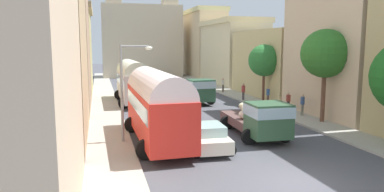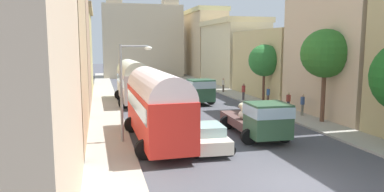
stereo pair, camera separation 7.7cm
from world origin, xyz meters
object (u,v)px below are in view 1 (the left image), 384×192
pedestrian_0 (223,84)px  pedestrian_1 (302,104)px  pedestrian_4 (288,101)px  streetlamp_near (127,84)px  car_3 (169,105)px  pedestrian_2 (243,91)px  pedestrian_3 (268,95)px  car_2 (208,137)px  car_0 (173,85)px  cargo_truck_0 (259,118)px  car_1 (162,79)px  parked_bus_0 (157,103)px  parked_bus_1 (132,80)px  cargo_truck_1 (196,91)px

pedestrian_0 → pedestrian_1: size_ratio=0.97×
pedestrian_4 → streetlamp_near: (-13.83, -6.34, 2.46)m
car_3 → pedestrian_1: size_ratio=2.18×
pedestrian_2 → pedestrian_3: 3.06m
car_2 → pedestrian_3: (9.99, 13.12, 0.26)m
car_0 → car_2: (-3.38, -25.94, -0.06)m
pedestrian_2 → streetlamp_near: size_ratio=0.32×
cargo_truck_0 → streetlamp_near: (-7.78, 0.95, 2.20)m
car_1 → pedestrian_0: size_ratio=2.46×
cargo_truck_0 → car_1: cargo_truck_0 is taller
parked_bus_0 → pedestrian_4: bearing=28.5°
car_1 → pedestrian_2: size_ratio=2.45×
parked_bus_0 → pedestrian_3: size_ratio=5.55×
cargo_truck_0 → car_1: size_ratio=1.52×
pedestrian_2 → pedestrian_3: pedestrian_2 is taller
parked_bus_1 → car_2: parked_bus_1 is taller
car_1 → parked_bus_1: bearing=-108.6°
car_1 → car_3: (-3.60, -24.10, 0.02)m
car_3 → cargo_truck_0: bearing=-68.3°
parked_bus_0 → car_1: (5.95, 32.87, -1.61)m
parked_bus_1 → pedestrian_3: bearing=-19.0°
car_3 → pedestrian_0: size_ratio=2.23×
car_2 → pedestrian_1: bearing=35.0°
parked_bus_1 → cargo_truck_0: bearing=-68.8°
streetlamp_near → parked_bus_1: bearing=83.7°
cargo_truck_0 → cargo_truck_1: (-0.14, 14.16, -0.00)m
parked_bus_1 → pedestrian_2: bearing=-8.0°
car_3 → car_1: bearing=81.5°
car_3 → streetlamp_near: 9.79m
parked_bus_1 → cargo_truck_1: parked_bus_1 is taller
parked_bus_0 → pedestrian_4: 13.89m
parked_bus_0 → cargo_truck_1: 14.77m
car_1 → pedestrian_4: (6.20, -26.27, 0.28)m
parked_bus_0 → pedestrian_1: size_ratio=5.18×
pedestrian_3 → streetlamp_near: bearing=-143.1°
parked_bus_0 → pedestrian_4: (12.15, 6.60, -1.33)m
car_3 → pedestrian_3: size_ratio=2.33×
streetlamp_near → pedestrian_4: bearing=24.6°
pedestrian_4 → streetlamp_near: size_ratio=0.31×
parked_bus_1 → car_0: (5.80, 8.55, -1.54)m
parked_bus_1 → car_1: size_ratio=2.10×
pedestrian_1 → pedestrian_4: 1.97m
car_1 → pedestrian_2: pedestrian_2 is taller
car_3 → pedestrian_4: size_ratio=2.30×
pedestrian_0 → streetlamp_near: 23.77m
pedestrian_2 → parked_bus_0: bearing=-129.0°
pedestrian_1 → car_1: bearing=102.6°
car_0 → parked_bus_0: bearing=-103.7°
cargo_truck_0 → pedestrian_2: cargo_truck_0 is taller
streetlamp_near → pedestrian_2: bearing=46.4°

